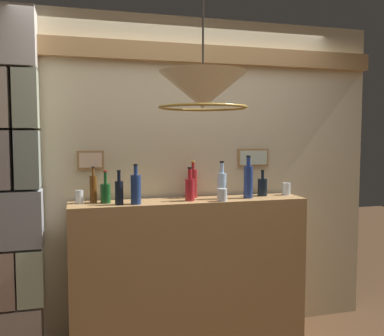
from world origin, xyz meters
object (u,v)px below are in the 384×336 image
Objects in this scene: liquor_bottle_whiskey at (248,181)px; pendant_lamp at (203,91)px; liquor_bottle_tequila at (106,192)px; liquor_bottle_brandy at (193,183)px; liquor_bottle_gin at (262,187)px; liquor_bottle_port at (93,188)px; liquor_bottle_vermouth at (222,184)px; glass_tumbler_rocks at (79,197)px; glass_tumbler_highball at (286,189)px; glass_tumbler_shot at (222,195)px; liquor_bottle_sherry at (119,192)px; liquor_bottle_amaro at (190,188)px; liquor_bottle_rum at (136,189)px.

liquor_bottle_whiskey is 0.53× the size of pendant_lamp.
pendant_lamp reaches higher than liquor_bottle_tequila.
liquor_bottle_gin is at bearing -5.29° from liquor_bottle_brandy.
liquor_bottle_gin is (0.16, 0.09, -0.06)m from liquor_bottle_whiskey.
liquor_bottle_port is at bearing 179.73° from liquor_bottle_gin.
liquor_bottle_brandy is 0.99× the size of liquor_bottle_vermouth.
liquor_bottle_port is at bearing 9.13° from glass_tumbler_rocks.
glass_tumbler_highball is at bearing 38.24° from pendant_lamp.
liquor_bottle_gin is 2.23× the size of glass_tumbler_shot.
liquor_bottle_sherry is 0.80m from liquor_bottle_vermouth.
liquor_bottle_amaro is 0.81m from glass_tumbler_rocks.
liquor_bottle_rum reaches higher than glass_tumbler_highball.
liquor_bottle_brandy is at bearing 174.71° from liquor_bottle_gin.
liquor_bottle_gin is at bearing -0.27° from liquor_bottle_port.
pendant_lamp is (-0.58, -0.67, 0.61)m from liquor_bottle_whiskey.
liquor_bottle_gin is at bearing 8.00° from liquor_bottle_rum.
liquor_bottle_brandy reaches higher than glass_tumbler_shot.
liquor_bottle_tequila is 1.11m from pendant_lamp.
liquor_bottle_sherry is at bearing -176.97° from liquor_bottle_whiskey.
liquor_bottle_brandy reaches higher than glass_tumbler_highball.
liquor_bottle_brandy is 2.98× the size of glass_tumbler_rocks.
liquor_bottle_gin is 0.83× the size of liquor_bottle_amaro.
liquor_bottle_whiskey is at bearing 21.38° from glass_tumbler_shot.
liquor_bottle_tequila is 0.94× the size of liquor_bottle_amaro.
liquor_bottle_vermouth is 0.60m from glass_tumbler_highball.
liquor_bottle_whiskey is (1.10, -0.05, 0.06)m from liquor_bottle_tequila.
glass_tumbler_shot is 0.97m from pendant_lamp.
pendant_lamp is (-0.17, -0.81, 0.63)m from liquor_bottle_brandy.
liquor_bottle_sherry is at bearing 176.64° from glass_tumbler_shot.
liquor_bottle_vermouth is at bearing 6.54° from liquor_bottle_rum.
liquor_bottle_tequila is 0.19m from glass_tumbler_rocks.
liquor_bottle_whiskey is 1.29m from glass_tumbler_rocks.
liquor_bottle_whiskey reaches higher than glass_tumbler_highball.
liquor_bottle_whiskey reaches higher than liquor_bottle_amaro.
liquor_bottle_whiskey reaches higher than liquor_bottle_brandy.
liquor_bottle_amaro is at bearing -114.07° from liquor_bottle_brandy.
liquor_bottle_amaro reaches higher than liquor_bottle_sherry.
pendant_lamp is at bearing -130.70° from liquor_bottle_whiskey.
liquor_bottle_whiskey is at bearing -18.56° from liquor_bottle_brandy.
glass_tumbler_highball is at bearing 6.35° from liquor_bottle_rum.
liquor_bottle_tequila is at bearing 170.41° from glass_tumbler_shot.
liquor_bottle_amaro reaches higher than liquor_bottle_tequila.
liquor_bottle_tequila is at bearing 126.05° from pendant_lamp.
glass_tumbler_highball is (1.48, 0.03, -0.03)m from liquor_bottle_tequila.
liquor_bottle_vermouth is at bearing -169.41° from liquor_bottle_gin.
liquor_bottle_tequila reaches higher than glass_tumbler_highball.
liquor_bottle_vermouth is (0.89, -0.03, 0.03)m from liquor_bottle_tequila.
glass_tumbler_highball is (1.27, 0.14, -0.06)m from liquor_bottle_rum.
liquor_bottle_amaro is 2.61× the size of glass_tumbler_rocks.
liquor_bottle_vermouth is at bearing -32.10° from liquor_bottle_brandy.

